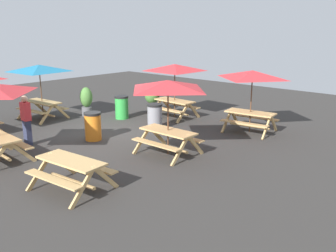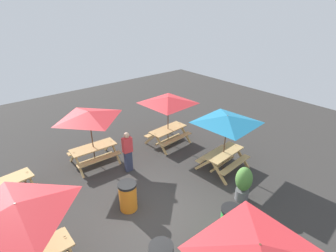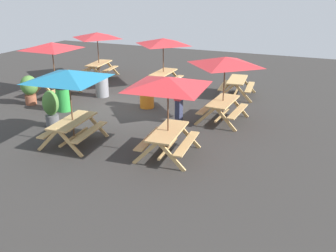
% 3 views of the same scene
% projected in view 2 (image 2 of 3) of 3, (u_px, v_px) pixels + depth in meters
% --- Properties ---
extents(ground_plane, '(28.10, 28.10, 0.00)m').
position_uv_depth(ground_plane, '(149.00, 217.00, 8.13)').
color(ground_plane, '#33302D').
rests_on(ground_plane, ground).
extents(picnic_table_0, '(2.01, 2.01, 2.34)m').
position_uv_depth(picnic_table_0, '(18.00, 215.00, 5.50)').
color(picnic_table_0, tan).
rests_on(picnic_table_0, ground).
extents(picnic_table_1, '(1.93, 1.69, 0.81)m').
position_uv_depth(picnic_table_1, '(4.00, 188.00, 8.53)').
color(picnic_table_1, tan).
rests_on(picnic_table_1, ground).
extents(picnic_table_2, '(2.82, 2.82, 2.34)m').
position_uv_depth(picnic_table_2, '(168.00, 104.00, 11.52)').
color(picnic_table_2, tan).
rests_on(picnic_table_2, ground).
extents(picnic_table_4, '(2.08, 2.08, 2.34)m').
position_uv_depth(picnic_table_4, '(89.00, 119.00, 10.02)').
color(picnic_table_4, tan).
rests_on(picnic_table_4, ground).
extents(picnic_table_6, '(2.82, 2.82, 2.34)m').
position_uv_depth(picnic_table_6, '(227.00, 123.00, 9.65)').
color(picnic_table_6, tan).
rests_on(picnic_table_6, ground).
extents(trash_bin_orange, '(0.59, 0.59, 0.98)m').
position_uv_depth(trash_bin_orange, '(128.00, 196.00, 8.26)').
color(trash_bin_orange, orange).
rests_on(trash_bin_orange, ground).
extents(trash_bin_green, '(0.59, 0.59, 0.98)m').
position_uv_depth(trash_bin_green, '(230.00, 222.00, 7.28)').
color(trash_bin_green, green).
rests_on(trash_bin_green, ground).
extents(potted_plant_1, '(0.54, 0.54, 1.27)m').
position_uv_depth(potted_plant_1, '(243.00, 183.00, 8.56)').
color(potted_plant_1, '#59595B').
rests_on(potted_plant_1, ground).
extents(person_standing, '(0.38, 0.25, 1.67)m').
position_uv_depth(person_standing, '(128.00, 151.00, 10.01)').
color(person_standing, '#2D334C').
rests_on(person_standing, ground).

